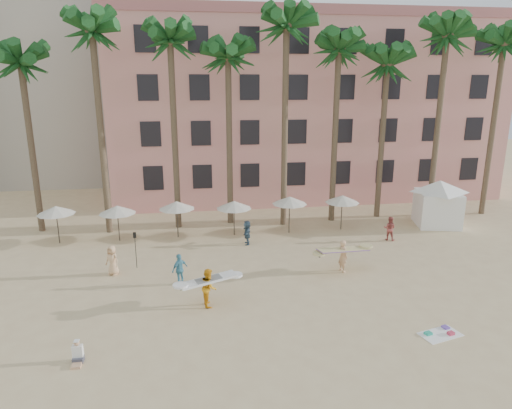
{
  "coord_description": "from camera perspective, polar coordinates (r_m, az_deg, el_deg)",
  "views": [
    {
      "loc": [
        -3.9,
        -18.5,
        10.77
      ],
      "look_at": [
        -0.36,
        6.0,
        4.0
      ],
      "focal_mm": 32.0,
      "sensor_mm": 36.0,
      "label": 1
    }
  ],
  "objects": [
    {
      "name": "carrier_yellow",
      "position": [
        26.93,
        10.82,
        -6.11
      ],
      "size": [
        3.25,
        1.48,
        1.92
      ],
      "color": "tan",
      "rests_on": "ground"
    },
    {
      "name": "umbrella_row",
      "position": [
        32.14,
        -6.33,
        -0.03
      ],
      "size": [
        22.5,
        2.7,
        2.73
      ],
      "color": "#332B23",
      "rests_on": "ground"
    },
    {
      "name": "palm_row",
      "position": [
        33.86,
        -0.77,
        19.01
      ],
      "size": [
        44.4,
        5.4,
        16.3
      ],
      "color": "brown",
      "rests_on": "ground"
    },
    {
      "name": "seated_man",
      "position": [
        20.15,
        -21.4,
        -17.12
      ],
      "size": [
        0.41,
        0.71,
        0.92
      ],
      "color": "#3F3F4C",
      "rests_on": "ground"
    },
    {
      "name": "carrier_white",
      "position": [
        22.83,
        -5.93,
        -10.11
      ],
      "size": [
        2.92,
        1.54,
        1.91
      ],
      "color": "orange",
      "rests_on": "ground"
    },
    {
      "name": "pink_hotel",
      "position": [
        45.9,
        5.65,
        11.76
      ],
      "size": [
        35.0,
        14.0,
        16.0
      ],
      "primitive_type": "cube",
      "color": "#DA9384",
      "rests_on": "ground"
    },
    {
      "name": "ground",
      "position": [
        21.76,
        3.3,
        -14.4
      ],
      "size": [
        120.0,
        120.0,
        0.0
      ],
      "primitive_type": "plane",
      "color": "#D1B789",
      "rests_on": "ground"
    },
    {
      "name": "beachgoers",
      "position": [
        28.77,
        -1.3,
        -4.87
      ],
      "size": [
        19.12,
        7.0,
        1.75
      ],
      "color": "#4C97B2",
      "rests_on": "ground"
    },
    {
      "name": "cabana",
      "position": [
        37.21,
        21.84,
        0.65
      ],
      "size": [
        5.41,
        5.41,
        3.5
      ],
      "color": "white",
      "rests_on": "ground"
    },
    {
      "name": "paddle",
      "position": [
        27.73,
        -14.85,
        -4.97
      ],
      "size": [
        0.18,
        0.04,
        2.23
      ],
      "color": "black",
      "rests_on": "ground"
    },
    {
      "name": "beach_towel",
      "position": [
        22.32,
        22.08,
        -14.69
      ],
      "size": [
        2.0,
        1.43,
        0.14
      ],
      "color": "white",
      "rests_on": "ground"
    }
  ]
}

